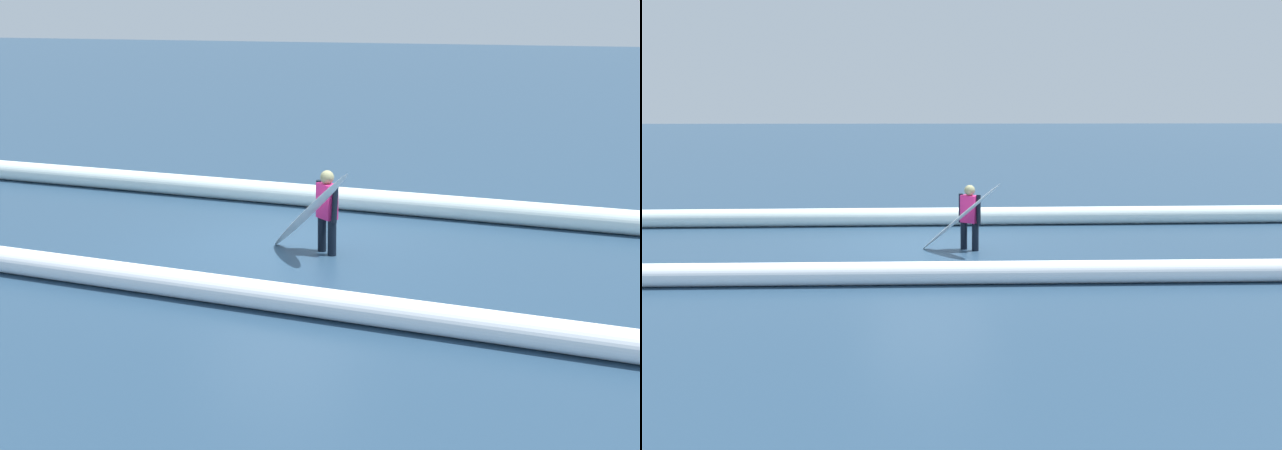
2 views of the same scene
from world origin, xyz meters
TOP-DOWN VIEW (x-y plane):
  - ground_plane at (0.00, 0.00)m, footprint 169.71×169.71m
  - surfer at (-0.86, 0.11)m, footprint 0.44×0.40m
  - surfboard at (-0.67, 0.39)m, footprint 1.71×1.08m
  - wave_crest_foreground at (2.44, -2.66)m, footprint 23.20×0.92m
  - wave_crest_midground at (1.03, 2.73)m, footprint 22.42×0.54m

SIDE VIEW (x-z plane):
  - ground_plane at x=0.00m, z-range 0.00..0.00m
  - wave_crest_midground at x=1.03m, z-range 0.00..0.39m
  - wave_crest_foreground at x=2.44m, z-range 0.00..0.44m
  - surfboard at x=-0.67m, z-range -0.02..1.49m
  - surfer at x=-0.86m, z-range 0.07..1.43m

